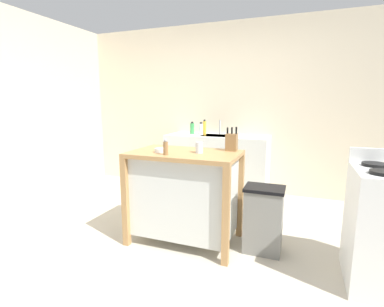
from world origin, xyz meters
The scene contains 14 objects.
ground_plane centered at (0.00, 0.00, 0.00)m, with size 5.82×5.82×0.00m, color #BCB29E.
wall_back centered at (0.00, 2.05, 1.30)m, with size 4.82×0.10×2.60m, color beige.
wall_left centered at (-2.41, 0.72, 1.30)m, with size 0.10×2.65×2.60m, color beige.
kitchen_island centered at (0.12, 0.10, 0.51)m, with size 1.06×0.66×0.92m.
knife_block centered at (0.53, 0.33, 1.01)m, with size 0.11×0.09×0.24m.
bowl_ceramic_wide centered at (-0.09, -0.01, 0.94)m, with size 0.11×0.11×0.04m.
drinking_cup centered at (0.28, 0.08, 0.97)m, with size 0.07×0.07×0.11m.
pepper_grinder centered at (0.02, -0.12, 0.99)m, with size 0.04×0.04×0.15m.
trash_bin centered at (0.89, 0.16, 0.32)m, with size 0.36×0.28×0.63m.
sink_counter centered at (-0.01, 1.70, 0.46)m, with size 1.53×0.60×0.91m.
sink_faucet centered at (-0.01, 1.84, 1.02)m, with size 0.02×0.02×0.22m.
bottle_spray_cleaner centered at (-0.43, 1.74, 0.99)m, with size 0.07×0.07×0.19m.
bottle_hand_soap centered at (-0.19, 1.61, 1.02)m, with size 0.05×0.05×0.24m.
bottle_dish_soap centered at (-0.31, 1.82, 0.99)m, with size 0.07×0.07×0.18m.
Camera 1 is at (1.17, -2.45, 1.40)m, focal length 26.82 mm.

